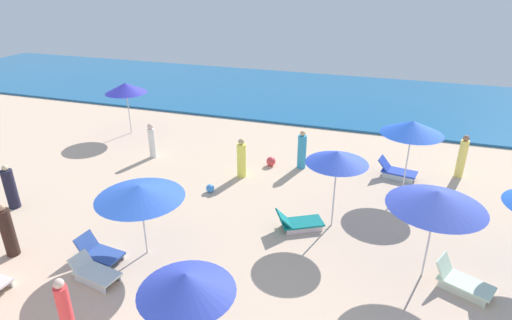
{
  "coord_description": "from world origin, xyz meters",
  "views": [
    {
      "loc": [
        3.97,
        -2.14,
        7.45
      ],
      "look_at": [
        -0.53,
        11.52,
        0.93
      ],
      "focal_mm": 29.68,
      "sensor_mm": 36.0,
      "label": 1
    }
  ],
  "objects_px": {
    "beachgoer_1": "(241,159)",
    "beachgoer_4": "(65,311)",
    "beachgoer_7": "(152,141)",
    "lounge_chair_4_0": "(94,272)",
    "lounge_chair_2_0": "(462,281)",
    "umbrella_4": "(140,192)",
    "lounge_chair_6_0": "(396,171)",
    "umbrella_1": "(186,283)",
    "beach_ball_1": "(271,161)",
    "lounge_chair_5_0": "(298,222)",
    "beach_ball_0": "(210,188)",
    "lounge_chair_4_1": "(99,252)",
    "umbrella_3": "(126,88)",
    "beachgoer_5": "(10,188)",
    "beachgoer_2": "(462,157)",
    "umbrella_6": "(412,127)",
    "beachgoer_3": "(8,231)",
    "umbrella_2": "(437,199)",
    "beachgoer_0": "(302,151)",
    "umbrella_5": "(337,157)"
  },
  "relations": [
    {
      "from": "beachgoer_1",
      "to": "beachgoer_4",
      "type": "xyz_separation_m",
      "value": [
        -0.82,
        -8.72,
        0.05
      ]
    },
    {
      "from": "beachgoer_4",
      "to": "beachgoer_7",
      "type": "bearing_deg",
      "value": 33.34
    },
    {
      "from": "lounge_chair_4_0",
      "to": "beachgoer_7",
      "type": "height_order",
      "value": "beachgoer_7"
    },
    {
      "from": "lounge_chair_2_0",
      "to": "umbrella_4",
      "type": "distance_m",
      "value": 8.65
    },
    {
      "from": "lounge_chair_6_0",
      "to": "beachgoer_4",
      "type": "distance_m",
      "value": 12.41
    },
    {
      "from": "umbrella_1",
      "to": "beachgoer_4",
      "type": "height_order",
      "value": "umbrella_1"
    },
    {
      "from": "beachgoer_1",
      "to": "beach_ball_1",
      "type": "relative_size",
      "value": 4.14
    },
    {
      "from": "lounge_chair_5_0",
      "to": "beach_ball_0",
      "type": "height_order",
      "value": "lounge_chair_5_0"
    },
    {
      "from": "lounge_chair_4_1",
      "to": "beach_ball_1",
      "type": "distance_m",
      "value": 7.99
    },
    {
      "from": "umbrella_3",
      "to": "lounge_chair_4_1",
      "type": "xyz_separation_m",
      "value": [
        4.88,
        -8.99,
        -2.04
      ]
    },
    {
      "from": "beachgoer_5",
      "to": "beachgoer_2",
      "type": "bearing_deg",
      "value": 113.92
    },
    {
      "from": "lounge_chair_5_0",
      "to": "beachgoer_1",
      "type": "bearing_deg",
      "value": 15.84
    },
    {
      "from": "lounge_chair_2_0",
      "to": "umbrella_6",
      "type": "bearing_deg",
      "value": 40.41
    },
    {
      "from": "lounge_chair_2_0",
      "to": "lounge_chair_5_0",
      "type": "height_order",
      "value": "lounge_chair_2_0"
    },
    {
      "from": "beachgoer_4",
      "to": "beach_ball_1",
      "type": "distance_m",
      "value": 10.17
    },
    {
      "from": "umbrella_6",
      "to": "beachgoer_3",
      "type": "distance_m",
      "value": 13.06
    },
    {
      "from": "umbrella_2",
      "to": "beachgoer_0",
      "type": "relative_size",
      "value": 1.58
    },
    {
      "from": "umbrella_1",
      "to": "beach_ball_1",
      "type": "distance_m",
      "value": 10.02
    },
    {
      "from": "umbrella_3",
      "to": "lounge_chair_4_1",
      "type": "bearing_deg",
      "value": -61.52
    },
    {
      "from": "beachgoer_7",
      "to": "beachgoer_5",
      "type": "bearing_deg",
      "value": 81.06
    },
    {
      "from": "umbrella_1",
      "to": "umbrella_3",
      "type": "relative_size",
      "value": 0.92
    },
    {
      "from": "beachgoer_0",
      "to": "beachgoer_3",
      "type": "relative_size",
      "value": 0.97
    },
    {
      "from": "umbrella_3",
      "to": "lounge_chair_6_0",
      "type": "bearing_deg",
      "value": -4.67
    },
    {
      "from": "umbrella_6",
      "to": "beachgoer_2",
      "type": "height_order",
      "value": "umbrella_6"
    },
    {
      "from": "umbrella_6",
      "to": "beachgoer_7",
      "type": "xyz_separation_m",
      "value": [
        -10.31,
        -0.27,
        -1.69
      ]
    },
    {
      "from": "umbrella_2",
      "to": "beach_ball_1",
      "type": "bearing_deg",
      "value": 137.22
    },
    {
      "from": "umbrella_3",
      "to": "beachgoer_0",
      "type": "distance_m",
      "value": 9.14
    },
    {
      "from": "lounge_chair_2_0",
      "to": "umbrella_3",
      "type": "xyz_separation_m",
      "value": [
        -14.36,
        7.13,
        2.03
      ]
    },
    {
      "from": "umbrella_3",
      "to": "beach_ball_0",
      "type": "bearing_deg",
      "value": -35.29
    },
    {
      "from": "lounge_chair_4_1",
      "to": "lounge_chair_5_0",
      "type": "xyz_separation_m",
      "value": [
        4.94,
        3.26,
        -0.01
      ]
    },
    {
      "from": "beachgoer_4",
      "to": "umbrella_2",
      "type": "bearing_deg",
      "value": -44.77
    },
    {
      "from": "umbrella_3",
      "to": "lounge_chair_4_0",
      "type": "xyz_separation_m",
      "value": [
        5.29,
        -9.73,
        -2.05
      ]
    },
    {
      "from": "beachgoer_2",
      "to": "beachgoer_4",
      "type": "xyz_separation_m",
      "value": [
        -8.91,
        -11.36,
        -0.04
      ]
    },
    {
      "from": "beach_ball_1",
      "to": "beachgoer_5",
      "type": "bearing_deg",
      "value": -141.05
    },
    {
      "from": "lounge_chair_6_0",
      "to": "beach_ball_0",
      "type": "height_order",
      "value": "lounge_chair_6_0"
    },
    {
      "from": "umbrella_1",
      "to": "beachgoer_3",
      "type": "xyz_separation_m",
      "value": [
        -6.49,
        1.72,
        -1.33
      ]
    },
    {
      "from": "lounge_chair_5_0",
      "to": "beachgoer_4",
      "type": "height_order",
      "value": "beachgoer_4"
    },
    {
      "from": "beachgoer_7",
      "to": "umbrella_6",
      "type": "bearing_deg",
      "value": -163.71
    },
    {
      "from": "lounge_chair_4_0",
      "to": "lounge_chair_5_0",
      "type": "distance_m",
      "value": 6.04
    },
    {
      "from": "lounge_chair_4_0",
      "to": "umbrella_6",
      "type": "height_order",
      "value": "umbrella_6"
    },
    {
      "from": "beachgoer_2",
      "to": "beachgoer_7",
      "type": "bearing_deg",
      "value": 29.34
    },
    {
      "from": "lounge_chair_6_0",
      "to": "beachgoer_0",
      "type": "height_order",
      "value": "beachgoer_0"
    },
    {
      "from": "lounge_chair_4_0",
      "to": "lounge_chair_6_0",
      "type": "relative_size",
      "value": 0.91
    },
    {
      "from": "lounge_chair_4_0",
      "to": "umbrella_1",
      "type": "bearing_deg",
      "value": -103.63
    },
    {
      "from": "beach_ball_1",
      "to": "beachgoer_4",
      "type": "bearing_deg",
      "value": -99.24
    },
    {
      "from": "umbrella_3",
      "to": "beachgoer_4",
      "type": "height_order",
      "value": "umbrella_3"
    },
    {
      "from": "lounge_chair_4_1",
      "to": "beachgoer_2",
      "type": "height_order",
      "value": "beachgoer_2"
    },
    {
      "from": "umbrella_4",
      "to": "beachgoer_7",
      "type": "bearing_deg",
      "value": 119.29
    },
    {
      "from": "beachgoer_3",
      "to": "umbrella_5",
      "type": "bearing_deg",
      "value": -168.68
    },
    {
      "from": "lounge_chair_4_1",
      "to": "umbrella_5",
      "type": "relative_size",
      "value": 0.52
    }
  ]
}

